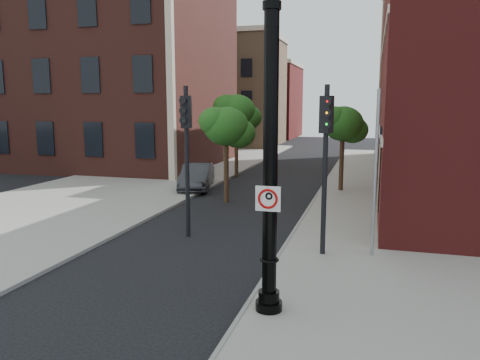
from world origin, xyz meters
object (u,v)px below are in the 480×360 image
(parked_car, at_px, (197,177))
(traffic_signal_right, at_px, (326,143))
(no_parking_sign, at_px, (268,199))
(lamppost, at_px, (270,170))
(traffic_signal_left, at_px, (186,137))

(parked_car, xyz_separation_m, traffic_signal_right, (8.02, -10.02, 2.84))
(no_parking_sign, height_order, parked_car, no_parking_sign)
(lamppost, relative_size, no_parking_sign, 13.08)
(lamppost, bearing_deg, no_parking_sign, -90.63)
(traffic_signal_left, bearing_deg, traffic_signal_right, -20.45)
(no_parking_sign, bearing_deg, traffic_signal_right, 79.60)
(traffic_signal_left, bearing_deg, no_parking_sign, -61.91)
(lamppost, xyz_separation_m, traffic_signal_right, (0.74, 4.38, 0.25))
(parked_car, xyz_separation_m, traffic_signal_left, (3.12, -8.98, 2.87))
(no_parking_sign, relative_size, parked_car, 0.13)
(lamppost, bearing_deg, traffic_signal_left, 127.50)
(no_parking_sign, distance_m, traffic_signal_right, 4.70)
(no_parking_sign, bearing_deg, parked_car, 115.38)
(traffic_signal_right, bearing_deg, lamppost, -76.78)
(parked_car, height_order, traffic_signal_left, traffic_signal_left)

